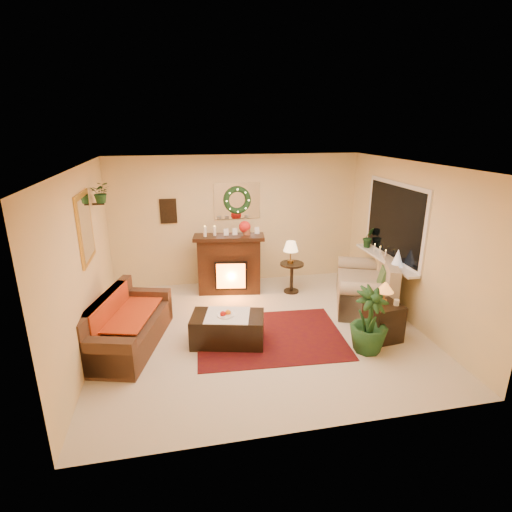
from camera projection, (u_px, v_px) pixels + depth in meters
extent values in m
plane|color=beige|center=(260.00, 331.00, 6.38)|extent=(5.00, 5.00, 0.00)
plane|color=white|center=(261.00, 165.00, 5.57)|extent=(5.00, 5.00, 0.00)
plane|color=#EFD88C|center=(237.00, 220.00, 8.07)|extent=(5.00, 5.00, 0.00)
plane|color=#EFD88C|center=(309.00, 323.00, 3.88)|extent=(5.00, 5.00, 0.00)
plane|color=#EFD88C|center=(84.00, 265.00, 5.50)|extent=(4.50, 4.50, 0.00)
plane|color=#EFD88C|center=(411.00, 244.00, 6.46)|extent=(4.50, 4.50, 0.00)
cube|color=#4D0706|center=(270.00, 336.00, 6.20)|extent=(2.34, 1.82, 0.01)
cube|color=brown|center=(128.00, 319.00, 5.84)|extent=(1.24, 1.95, 0.77)
cube|color=#BD2635|center=(126.00, 312.00, 5.99)|extent=(0.80, 1.30, 0.02)
cube|color=black|center=(229.00, 265.00, 7.72)|extent=(1.22, 0.55, 1.08)
sphere|color=red|center=(245.00, 227.00, 7.55)|extent=(0.22, 0.22, 0.22)
cylinder|color=white|center=(205.00, 232.00, 7.37)|extent=(0.06, 0.06, 0.19)
cylinder|color=white|center=(215.00, 231.00, 7.41)|extent=(0.06, 0.06, 0.17)
cube|color=white|center=(237.00, 201.00, 7.93)|extent=(0.92, 0.02, 0.72)
torus|color=#194719|center=(237.00, 200.00, 7.89)|extent=(0.55, 0.11, 0.55)
cube|color=#381E11|center=(168.00, 211.00, 7.72)|extent=(0.32, 0.03, 0.48)
cube|color=gold|center=(85.00, 228.00, 5.64)|extent=(0.03, 0.84, 1.00)
imported|color=#194719|center=(102.00, 202.00, 6.30)|extent=(0.33, 0.28, 0.36)
cube|color=#9A8565|center=(365.00, 283.00, 7.21)|extent=(1.46, 1.84, 0.93)
cube|color=white|center=(394.00, 221.00, 6.89)|extent=(0.03, 1.86, 1.36)
cube|color=black|center=(394.00, 222.00, 6.88)|extent=(0.02, 1.70, 1.22)
cube|color=white|center=(385.00, 259.00, 7.08)|extent=(0.22, 1.86, 0.04)
cone|color=white|center=(398.00, 258.00, 6.61)|extent=(0.20, 0.20, 0.30)
imported|color=#21461A|center=(369.00, 237.00, 7.64)|extent=(0.28, 0.23, 0.52)
cylinder|color=#503521|center=(292.00, 276.00, 7.78)|extent=(0.48, 0.48, 0.60)
cone|color=#FFCF8A|center=(291.00, 249.00, 7.63)|extent=(0.28, 0.28, 0.44)
cube|color=black|center=(383.00, 322.00, 6.08)|extent=(0.52, 0.52, 0.58)
cone|color=#D75E14|center=(385.00, 293.00, 5.97)|extent=(0.26, 0.26, 0.38)
cube|color=black|center=(228.00, 330.00, 5.98)|extent=(1.18, 0.83, 0.45)
cylinder|color=silver|center=(226.00, 316.00, 5.88)|extent=(0.25, 0.25, 0.06)
imported|color=#1F431D|center=(369.00, 322.00, 5.70)|extent=(2.12, 2.12, 2.88)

